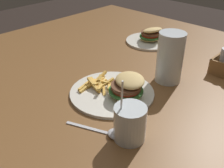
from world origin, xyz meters
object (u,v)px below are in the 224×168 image
object	(u,v)px
meal_plate_near	(118,90)
juice_glass	(130,124)
meal_plate_far	(150,38)
beer_glass	(170,59)
spoon	(116,134)

from	to	relation	value
meal_plate_near	juice_glass	bearing A→B (deg)	-38.96
meal_plate_far	meal_plate_near	bearing A→B (deg)	-65.82
meal_plate_far	beer_glass	bearing A→B (deg)	-43.82
beer_glass	spoon	world-z (taller)	beer_glass
juice_glass	spoon	distance (m)	0.06
meal_plate_near	spoon	distance (m)	0.20
juice_glass	meal_plate_far	bearing A→B (deg)	121.87
meal_plate_near	meal_plate_far	size ratio (longest dim) A/B	1.22
beer_glass	meal_plate_far	bearing A→B (deg)	136.18
juice_glass	meal_plate_far	world-z (taller)	juice_glass
beer_glass	juice_glass	distance (m)	0.36
meal_plate_far	spoon	bearing A→B (deg)	-61.15
meal_plate_near	spoon	size ratio (longest dim) A/B	1.55
juice_glass	beer_glass	bearing A→B (deg)	106.43
meal_plate_near	meal_plate_far	bearing A→B (deg)	114.18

